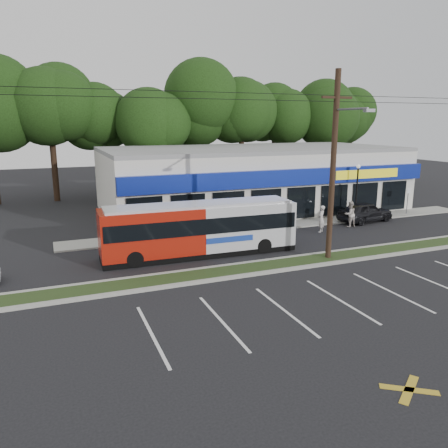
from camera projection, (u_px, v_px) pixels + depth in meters
The scene contains 14 objects.
ground at pixel (290, 272), 22.08m from camera, with size 120.00×120.00×0.00m, color black.
grass_strip at pixel (280, 265), 22.97m from camera, with size 40.00×1.60×0.12m, color #243114.
curb_south at pixel (288, 269), 22.20m from camera, with size 40.00×0.25×0.14m, color #9E9E93.
curb_north at pixel (272, 260), 23.73m from camera, with size 40.00×0.25×0.14m, color #9E9E93.
sidewalk at pixel (286, 225), 32.02m from camera, with size 32.00×2.20×0.10m, color #9E9E93.
strip_mall at pixel (252, 178), 37.85m from camera, with size 25.00×12.55×5.30m.
utility_pole at pixel (331, 161), 22.72m from camera, with size 50.00×2.77×10.00m.
lamp_post at pixel (357, 185), 33.44m from camera, with size 0.30×0.30×4.25m.
sign_post at pixel (408, 196), 35.32m from camera, with size 0.45×0.10×2.23m.
tree_line at pixel (198, 112), 45.09m from camera, with size 46.76×6.76×11.83m.
metrobus at pixel (200, 228), 24.60m from camera, with size 11.13×2.70×2.98m.
car_dark at pixel (365, 212), 32.99m from camera, with size 1.82×4.53×1.54m, color black.
pedestrian_a at pixel (321, 219), 29.85m from camera, with size 0.67×0.44×1.85m, color beige.
pedestrian_b at pixel (350, 214), 31.40m from camera, with size 0.90×0.70×1.85m, color beige.
Camera 1 is at (-10.96, -18.16, 7.37)m, focal length 35.00 mm.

